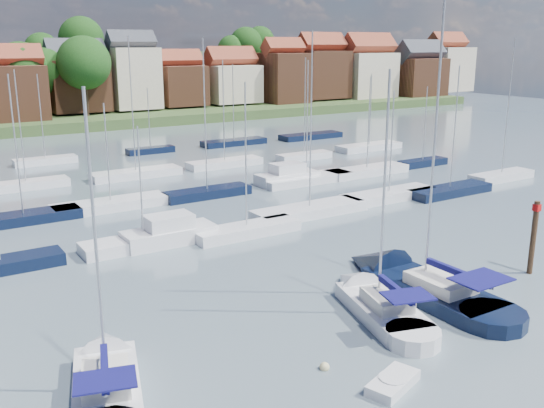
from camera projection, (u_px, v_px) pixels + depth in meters
ground at (142, 185)px, 64.95m from camera, size 260.00×260.00×0.00m
sailboat_left at (106, 377)px, 26.85m from camera, size 5.58×10.78×14.23m
sailboat_centre at (373, 302)px, 34.60m from camera, size 5.65×11.07×14.59m
sailboat_navy at (409, 282)px, 37.61m from camera, size 3.74×13.76×18.92m
tender at (393, 383)px, 26.60m from camera, size 3.09×2.15×0.61m
timber_piling at (532, 251)px, 39.50m from camera, size 0.40×0.40×7.17m
buoy_c at (324, 369)px, 28.18m from camera, size 0.48×0.48×0.48m
buoy_d at (482, 324)px, 32.68m from camera, size 0.46×0.46×0.46m
buoy_e at (367, 275)px, 39.53m from camera, size 0.54×0.54×0.54m
marina_field at (176, 187)px, 61.87m from camera, size 79.62×41.41×15.93m
far_shore_town at (6, 88)px, 140.50m from camera, size 212.46×90.00×22.27m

